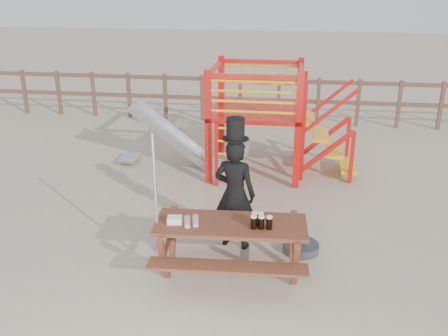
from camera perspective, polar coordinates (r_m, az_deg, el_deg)
ground at (r=6.80m, az=-0.77°, el=-11.02°), size 60.00×60.00×0.00m
back_fence at (r=13.03m, az=4.06°, el=8.37°), size 15.09×0.09×1.20m
playground_fort at (r=9.64m, az=3.27°, el=5.82°), size 4.71×1.84×2.10m
picnic_table at (r=6.39m, az=0.78°, el=-8.47°), size 1.96×1.41×0.73m
man_with_hat at (r=6.88m, az=1.25°, el=-2.65°), size 0.65×0.49×1.89m
metal_pole at (r=6.24m, az=-7.75°, el=-4.39°), size 0.04×0.04×1.90m
parasol_base at (r=7.16m, az=8.77°, el=-8.94°), size 0.50×0.50×0.21m
paper_bag at (r=6.28m, az=-5.66°, el=-5.93°), size 0.20×0.17×0.08m
stout_pints at (r=6.14m, az=4.12°, el=-6.05°), size 0.26×0.17×0.17m
empty_glasses at (r=6.16m, az=-3.74°, el=-6.14°), size 0.17×0.12×0.15m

